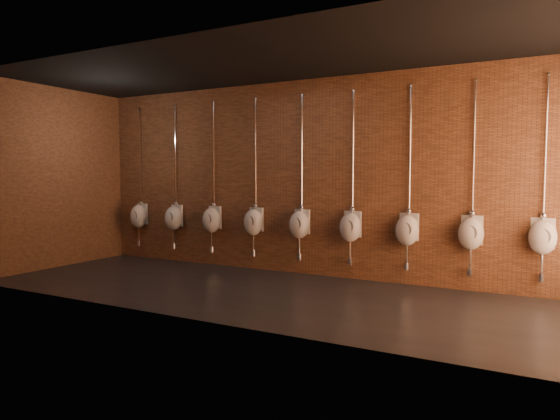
{
  "coord_description": "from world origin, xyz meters",
  "views": [
    {
      "loc": [
        3.46,
        -5.95,
        1.64
      ],
      "look_at": [
        -0.22,
        0.9,
        1.1
      ],
      "focal_mm": 32.0,
      "sensor_mm": 36.0,
      "label": 1
    }
  ],
  "objects_px": {
    "urinal_2": "(212,219)",
    "urinal_4": "(300,223)",
    "urinal_1": "(174,217)",
    "urinal_5": "(351,226)",
    "urinal_0": "(139,215)",
    "urinal_7": "(471,232)",
    "urinal_3": "(254,221)",
    "urinal_6": "(407,229)",
    "urinal_8": "(543,236)"
  },
  "relations": [
    {
      "from": "urinal_4",
      "to": "urinal_2",
      "type": "bearing_deg",
      "value": 180.0
    },
    {
      "from": "urinal_1",
      "to": "urinal_4",
      "type": "xyz_separation_m",
      "value": [
        2.65,
        0.0,
        0.0
      ]
    },
    {
      "from": "urinal_3",
      "to": "urinal_4",
      "type": "relative_size",
      "value": 1.0
    },
    {
      "from": "urinal_5",
      "to": "urinal_6",
      "type": "distance_m",
      "value": 0.88
    },
    {
      "from": "urinal_0",
      "to": "urinal_6",
      "type": "height_order",
      "value": "same"
    },
    {
      "from": "urinal_6",
      "to": "urinal_8",
      "type": "height_order",
      "value": "same"
    },
    {
      "from": "urinal_0",
      "to": "urinal_8",
      "type": "xyz_separation_m",
      "value": [
        7.07,
        0.0,
        0.0
      ]
    },
    {
      "from": "urinal_3",
      "to": "urinal_4",
      "type": "bearing_deg",
      "value": 0.0
    },
    {
      "from": "urinal_2",
      "to": "urinal_8",
      "type": "xyz_separation_m",
      "value": [
        5.3,
        0.0,
        0.0
      ]
    },
    {
      "from": "urinal_5",
      "to": "urinal_8",
      "type": "xyz_separation_m",
      "value": [
        2.65,
        0.0,
        0.0
      ]
    },
    {
      "from": "urinal_7",
      "to": "urinal_3",
      "type": "bearing_deg",
      "value": 180.0
    },
    {
      "from": "urinal_3",
      "to": "urinal_4",
      "type": "xyz_separation_m",
      "value": [
        0.88,
        0.0,
        0.0
      ]
    },
    {
      "from": "urinal_8",
      "to": "urinal_3",
      "type": "bearing_deg",
      "value": 180.0
    },
    {
      "from": "urinal_4",
      "to": "urinal_8",
      "type": "relative_size",
      "value": 1.0
    },
    {
      "from": "urinal_7",
      "to": "urinal_8",
      "type": "distance_m",
      "value": 0.88
    },
    {
      "from": "urinal_3",
      "to": "urinal_5",
      "type": "distance_m",
      "value": 1.77
    },
    {
      "from": "urinal_1",
      "to": "urinal_6",
      "type": "distance_m",
      "value": 4.42
    },
    {
      "from": "urinal_1",
      "to": "urinal_7",
      "type": "xyz_separation_m",
      "value": [
        5.3,
        0.0,
        0.0
      ]
    },
    {
      "from": "urinal_2",
      "to": "urinal_4",
      "type": "bearing_deg",
      "value": 0.0
    },
    {
      "from": "urinal_3",
      "to": "urinal_6",
      "type": "xyz_separation_m",
      "value": [
        2.65,
        0.0,
        0.0
      ]
    },
    {
      "from": "urinal_3",
      "to": "urinal_6",
      "type": "relative_size",
      "value": 1.0
    },
    {
      "from": "urinal_2",
      "to": "urinal_6",
      "type": "bearing_deg",
      "value": 0.0
    },
    {
      "from": "urinal_1",
      "to": "urinal_6",
      "type": "xyz_separation_m",
      "value": [
        4.42,
        0.0,
        0.0
      ]
    },
    {
      "from": "urinal_2",
      "to": "urinal_8",
      "type": "bearing_deg",
      "value": 0.0
    },
    {
      "from": "urinal_5",
      "to": "urinal_6",
      "type": "height_order",
      "value": "same"
    },
    {
      "from": "urinal_1",
      "to": "urinal_5",
      "type": "relative_size",
      "value": 1.0
    },
    {
      "from": "urinal_6",
      "to": "urinal_8",
      "type": "distance_m",
      "value": 1.77
    },
    {
      "from": "urinal_1",
      "to": "urinal_7",
      "type": "bearing_deg",
      "value": 0.0
    },
    {
      "from": "urinal_0",
      "to": "urinal_4",
      "type": "relative_size",
      "value": 1.0
    },
    {
      "from": "urinal_3",
      "to": "urinal_7",
      "type": "xyz_separation_m",
      "value": [
        3.54,
        0.0,
        0.0
      ]
    },
    {
      "from": "urinal_3",
      "to": "urinal_6",
      "type": "height_order",
      "value": "same"
    },
    {
      "from": "urinal_5",
      "to": "urinal_7",
      "type": "relative_size",
      "value": 1.0
    },
    {
      "from": "urinal_1",
      "to": "urinal_5",
      "type": "xyz_separation_m",
      "value": [
        3.54,
        0.0,
        0.0
      ]
    },
    {
      "from": "urinal_1",
      "to": "urinal_5",
      "type": "bearing_deg",
      "value": 0.0
    },
    {
      "from": "urinal_3",
      "to": "urinal_6",
      "type": "bearing_deg",
      "value": 0.0
    },
    {
      "from": "urinal_6",
      "to": "urinal_4",
      "type": "bearing_deg",
      "value": 180.0
    },
    {
      "from": "urinal_0",
      "to": "urinal_1",
      "type": "relative_size",
      "value": 1.0
    },
    {
      "from": "urinal_5",
      "to": "urinal_2",
      "type": "bearing_deg",
      "value": 180.0
    },
    {
      "from": "urinal_4",
      "to": "urinal_5",
      "type": "bearing_deg",
      "value": 0.0
    },
    {
      "from": "urinal_0",
      "to": "urinal_5",
      "type": "relative_size",
      "value": 1.0
    },
    {
      "from": "urinal_2",
      "to": "urinal_4",
      "type": "distance_m",
      "value": 1.77
    },
    {
      "from": "urinal_0",
      "to": "urinal_3",
      "type": "bearing_deg",
      "value": 0.0
    },
    {
      "from": "urinal_4",
      "to": "urinal_7",
      "type": "distance_m",
      "value": 2.65
    },
    {
      "from": "urinal_0",
      "to": "urinal_2",
      "type": "relative_size",
      "value": 1.0
    },
    {
      "from": "urinal_3",
      "to": "urinal_7",
      "type": "distance_m",
      "value": 3.54
    },
    {
      "from": "urinal_0",
      "to": "urinal_7",
      "type": "relative_size",
      "value": 1.0
    },
    {
      "from": "urinal_3",
      "to": "urinal_8",
      "type": "relative_size",
      "value": 1.0
    },
    {
      "from": "urinal_1",
      "to": "urinal_6",
      "type": "height_order",
      "value": "same"
    },
    {
      "from": "urinal_5",
      "to": "urinal_8",
      "type": "distance_m",
      "value": 2.65
    },
    {
      "from": "urinal_5",
      "to": "urinal_6",
      "type": "xyz_separation_m",
      "value": [
        0.88,
        0.0,
        0.0
      ]
    }
  ]
}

